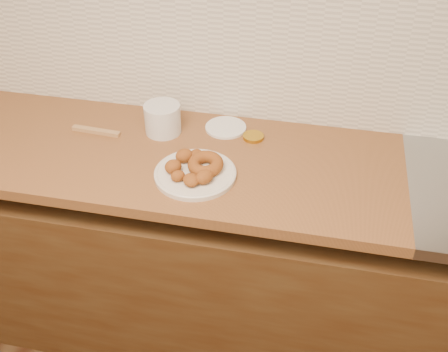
{
  "coord_description": "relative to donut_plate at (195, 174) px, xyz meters",
  "views": [
    {
      "loc": [
        0.19,
        0.27,
        1.94
      ],
      "look_at": [
        -0.08,
        1.56,
        0.93
      ],
      "focal_mm": 42.0,
      "sensor_mm": 36.0,
      "label": 1
    }
  ],
  "objects": [
    {
      "name": "backsplash",
      "position": [
        0.18,
        0.41,
        0.29
      ],
      "size": [
        3.6,
        0.02,
        0.6
      ],
      "primitive_type": "cube",
      "color": "silver",
      "rests_on": "wall_back"
    },
    {
      "name": "brass_jar_lid",
      "position": [
        0.15,
        0.26,
        -0.0
      ],
      "size": [
        0.08,
        0.08,
        0.01
      ],
      "primitive_type": "cylinder",
      "rotation": [
        0.0,
        0.0,
        0.09
      ],
      "color": "#B98E20",
      "rests_on": "butcher_block"
    },
    {
      "name": "plastic_tub",
      "position": [
        -0.18,
        0.24,
        0.05
      ],
      "size": [
        0.15,
        0.15,
        0.11
      ],
      "primitive_type": "cylinder",
      "rotation": [
        0.0,
        0.0,
        0.18
      ],
      "color": "silver",
      "rests_on": "butcher_block"
    },
    {
      "name": "butcher_block",
      "position": [
        -0.47,
        0.11,
        -0.03
      ],
      "size": [
        2.3,
        0.62,
        0.04
      ],
      "primitive_type": "cube",
      "color": "brown",
      "rests_on": "base_cabinet"
    },
    {
      "name": "donut_plate",
      "position": [
        0.0,
        0.0,
        0.0
      ],
      "size": [
        0.27,
        0.27,
        0.02
      ],
      "primitive_type": "cylinder",
      "color": "beige",
      "rests_on": "butcher_block"
    },
    {
      "name": "base_cabinet",
      "position": [
        0.18,
        0.11,
        -0.52
      ],
      "size": [
        3.6,
        0.6,
        0.77
      ],
      "primitive_type": "cube",
      "color": "#4E381E",
      "rests_on": "floor"
    },
    {
      "name": "wooden_utensil",
      "position": [
        -0.42,
        0.18,
        -0.0
      ],
      "size": [
        0.19,
        0.03,
        0.01
      ],
      "primitive_type": "cube",
      "rotation": [
        0.0,
        0.0,
        -0.06
      ],
      "color": "#A77D4E",
      "rests_on": "butcher_block"
    },
    {
      "name": "tub_lid",
      "position": [
        0.04,
        0.3,
        -0.0
      ],
      "size": [
        0.16,
        0.16,
        0.01
      ],
      "primitive_type": "cylinder",
      "rotation": [
        0.0,
        0.0,
        0.07
      ],
      "color": "white",
      "rests_on": "butcher_block"
    },
    {
      "name": "fried_dough_chunks",
      "position": [
        -0.02,
        -0.01,
        0.03
      ],
      "size": [
        0.19,
        0.2,
        0.05
      ],
      "color": "brown",
      "rests_on": "donut_plate"
    },
    {
      "name": "ring_donut",
      "position": [
        0.03,
        0.02,
        0.03
      ],
      "size": [
        0.12,
        0.12,
        0.05
      ],
      "primitive_type": "torus",
      "rotation": [
        0.1,
        0.0,
        0.01
      ],
      "color": "brown",
      "rests_on": "donut_plate"
    }
  ]
}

